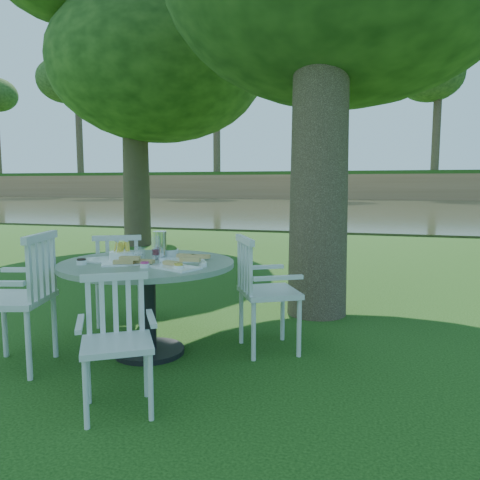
% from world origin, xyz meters
% --- Properties ---
extents(ground, '(140.00, 140.00, 0.00)m').
position_xyz_m(ground, '(0.00, 0.00, 0.00)').
color(ground, '#11360B').
rests_on(ground, ground).
extents(table, '(1.37, 1.37, 0.75)m').
position_xyz_m(table, '(-0.53, -0.59, 0.60)').
color(table, black).
rests_on(table, ground).
extents(chair_ne, '(0.62, 0.63, 0.94)m').
position_xyz_m(chair_ne, '(0.29, -0.28, 0.55)').
color(chair_ne, silver).
rests_on(chair_ne, ground).
extents(chair_nw, '(0.58, 0.57, 0.88)m').
position_xyz_m(chair_nw, '(-1.17, 0.04, 0.52)').
color(chair_nw, silver).
rests_on(chair_nw, ground).
extents(chair_sw, '(0.59, 0.61, 1.00)m').
position_xyz_m(chair_sw, '(-1.24, -1.10, 0.59)').
color(chair_sw, silver).
rests_on(chair_sw, ground).
extents(chair_se, '(0.55, 0.54, 0.81)m').
position_xyz_m(chair_se, '(-0.30, -1.45, 0.47)').
color(chair_se, silver).
rests_on(chair_se, ground).
extents(tableware, '(1.05, 0.78, 0.22)m').
position_xyz_m(tableware, '(-0.57, -0.53, 0.79)').
color(tableware, white).
rests_on(tableware, table).
extents(river, '(100.00, 28.00, 0.12)m').
position_xyz_m(river, '(0.00, 23.00, 0.00)').
color(river, '#30331E').
rests_on(river, ground).
extents(far_bank, '(100.00, 18.00, 15.20)m').
position_xyz_m(far_bank, '(0.28, 41.12, 7.25)').
color(far_bank, '#926744').
rests_on(far_bank, ground).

